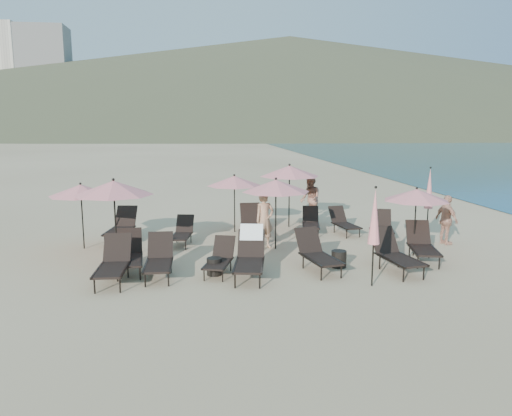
{
  "coord_description": "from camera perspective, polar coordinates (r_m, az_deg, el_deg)",
  "views": [
    {
      "loc": [
        -3.18,
        -11.95,
        3.82
      ],
      "look_at": [
        -1.09,
        3.5,
        1.1
      ],
      "focal_mm": 35.0,
      "sensor_mm": 36.0,
      "label": 1
    }
  ],
  "objects": [
    {
      "name": "lounger_13",
      "position": [
        13.26,
        -14.28,
        -5.09
      ],
      "size": [
        0.79,
        1.76,
        0.99
      ],
      "rotation": [
        0.0,
        0.0,
        0.08
      ],
      "color": "black",
      "rests_on": "ground"
    },
    {
      "name": "ground",
      "position": [
        12.95,
        6.91,
        -7.35
      ],
      "size": [
        800.0,
        800.0,
        0.0
      ],
      "primitive_type": "plane",
      "color": "#D6BA8C",
      "rests_on": "ground"
    },
    {
      "name": "umbrella_open_3",
      "position": [
        17.18,
        -2.49,
        3.12
      ],
      "size": [
        1.89,
        1.89,
        2.03
      ],
      "color": "black",
      "rests_on": "ground"
    },
    {
      "name": "lounger_12",
      "position": [
        12.66,
        -11.02,
        -5.68
      ],
      "size": [
        0.69,
        1.73,
        0.99
      ],
      "rotation": [
        0.0,
        0.0,
        -0.02
      ],
      "color": "black",
      "rests_on": "ground"
    },
    {
      "name": "hotel_skyline",
      "position": [
        297.95,
        -26.06,
        12.85
      ],
      "size": [
        109.0,
        82.0,
        55.0
      ],
      "color": "beige",
      "rests_on": "ground"
    },
    {
      "name": "volcanic_headland",
      "position": [
        324.08,
        5.77,
        13.87
      ],
      "size": [
        690.0,
        690.0,
        55.0
      ],
      "color": "brown",
      "rests_on": "ground"
    },
    {
      "name": "lounger_5",
      "position": [
        14.55,
        18.44,
        -3.93
      ],
      "size": [
        1.05,
        1.85,
        1.01
      ],
      "rotation": [
        0.0,
        0.0,
        -0.23
      ],
      "color": "black",
      "rests_on": "ground"
    },
    {
      "name": "beachgoer_a",
      "position": [
        15.15,
        0.99,
        -1.39
      ],
      "size": [
        0.73,
        0.61,
        1.72
      ],
      "primitive_type": "imported",
      "rotation": [
        0.0,
        0.0,
        0.36
      ],
      "color": "tan",
      "rests_on": "ground"
    },
    {
      "name": "lounger_0",
      "position": [
        12.51,
        -15.96,
        -5.98
      ],
      "size": [
        0.76,
        1.82,
        1.03
      ],
      "rotation": [
        0.0,
        0.0,
        -0.04
      ],
      "color": "black",
      "rests_on": "ground"
    },
    {
      "name": "lounger_9",
      "position": [
        17.3,
        6.28,
        -1.57
      ],
      "size": [
        0.87,
        1.57,
        0.85
      ],
      "rotation": [
        0.0,
        0.0,
        -0.21
      ],
      "color": "black",
      "rests_on": "ground"
    },
    {
      "name": "beachgoer_c",
      "position": [
        16.66,
        20.95,
        -1.28
      ],
      "size": [
        0.58,
        0.98,
        1.56
      ],
      "primitive_type": "imported",
      "rotation": [
        0.0,
        0.0,
        1.8
      ],
      "color": "tan",
      "rests_on": "ground"
    },
    {
      "name": "umbrella_closed_1",
      "position": [
        17.09,
        19.2,
        2.07
      ],
      "size": [
        0.28,
        0.28,
        2.38
      ],
      "color": "black",
      "rests_on": "ground"
    },
    {
      "name": "lounger_8",
      "position": [
        16.56,
        -0.45,
        -1.71
      ],
      "size": [
        0.73,
        1.83,
        1.04
      ],
      "rotation": [
        0.0,
        0.0,
        -0.02
      ],
      "color": "black",
      "rests_on": "ground"
    },
    {
      "name": "beachgoer_b",
      "position": [
        19.03,
        6.21,
        1.03
      ],
      "size": [
        0.79,
        0.96,
        1.81
      ],
      "primitive_type": "imported",
      "rotation": [
        0.0,
        0.0,
        -1.45
      ],
      "color": "#9E6851",
      "rests_on": "ground"
    },
    {
      "name": "lounger_11",
      "position": [
        17.07,
        14.38,
        -1.97
      ],
      "size": [
        0.98,
        1.6,
        0.86
      ],
      "rotation": [
        0.0,
        0.0,
        -0.3
      ],
      "color": "black",
      "rests_on": "ground"
    },
    {
      "name": "lounger_6",
      "position": [
        16.66,
        -15.13,
        -2.01
      ],
      "size": [
        0.96,
        1.88,
        1.03
      ],
      "rotation": [
        0.0,
        0.0,
        -0.16
      ],
      "color": "black",
      "rests_on": "ground"
    },
    {
      "name": "lounger_3",
      "position": [
        13.03,
        7.0,
        -5.1
      ],
      "size": [
        0.97,
        1.82,
        1.0
      ],
      "rotation": [
        0.0,
        0.0,
        0.19
      ],
      "color": "black",
      "rests_on": "ground"
    },
    {
      "name": "lounger_10",
      "position": [
        17.39,
        9.98,
        -1.58
      ],
      "size": [
        0.81,
        1.58,
        0.87
      ],
      "rotation": [
        0.0,
        0.0,
        0.16
      ],
      "color": "black",
      "rests_on": "ground"
    },
    {
      "name": "umbrella_open_0",
      "position": [
        14.01,
        -15.95,
        2.22
      ],
      "size": [
        2.15,
        2.15,
        2.31
      ],
      "color": "black",
      "rests_on": "ground"
    },
    {
      "name": "umbrella_open_5",
      "position": [
        15.77,
        -19.39,
        1.93
      ],
      "size": [
        1.88,
        1.88,
        2.02
      ],
      "color": "black",
      "rests_on": "ground"
    },
    {
      "name": "lounger_1",
      "position": [
        12.75,
        -4.15,
        -5.72
      ],
      "size": [
        0.96,
        1.56,
        0.84
      ],
      "rotation": [
        0.0,
        0.0,
        -0.3
      ],
      "color": "black",
      "rests_on": "ground"
    },
    {
      "name": "lounger_4",
      "position": [
        13.34,
        15.64,
        -4.99
      ],
      "size": [
        0.94,
        1.87,
        1.03
      ],
      "rotation": [
        0.0,
        0.0,
        0.15
      ],
      "color": "black",
      "rests_on": "ground"
    },
    {
      "name": "side_table_0",
      "position": [
        12.66,
        -4.79,
        -6.67
      ],
      "size": [
        0.38,
        0.38,
        0.44
      ],
      "primitive_type": "cylinder",
      "color": "black",
      "rests_on": "ground"
    },
    {
      "name": "umbrella_open_2",
      "position": [
        14.78,
        17.87,
        1.42
      ],
      "size": [
        1.86,
        1.86,
        2.0
      ],
      "color": "black",
      "rests_on": "ground"
    },
    {
      "name": "lounger_7",
      "position": [
        15.79,
        -8.43,
        -2.74
      ],
      "size": [
        0.82,
        1.54,
        0.84
      ],
      "rotation": [
        0.0,
        0.0,
        -0.18
      ],
      "color": "black",
      "rests_on": "ground"
    },
    {
      "name": "umbrella_open_4",
      "position": [
        18.0,
        3.84,
        4.23
      ],
      "size": [
        2.16,
        2.16,
        2.32
      ],
      "color": "black",
      "rests_on": "ground"
    },
    {
      "name": "lounger_2",
      "position": [
        12.45,
        -0.69,
        -5.28
      ],
      "size": [
        1.02,
        1.98,
        1.18
      ],
      "rotation": [
        0.0,
        0.0,
        -0.19
      ],
      "color": "black",
      "rests_on": "ground"
    },
    {
      "name": "side_table_1",
      "position": [
        13.44,
        9.45,
        -5.77
      ],
      "size": [
        0.4,
        0.4,
        0.45
      ],
      "primitive_type": "cylinder",
      "color": "black",
      "rests_on": "ground"
    },
    {
      "name": "umbrella_open_1",
      "position": [
        14.81,
        2.29,
        2.55
      ],
      "size": [
        2.03,
        2.03,
        2.18
      ],
      "color": "black",
      "rests_on": "ground"
    },
    {
      "name": "umbrella_closed_0",
      "position": [
        11.77,
        13.4,
        -1.01
      ],
      "size": [
        0.28,
        0.28,
        2.37
      ],
      "color": "black",
      "rests_on": "ground"
    }
  ]
}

